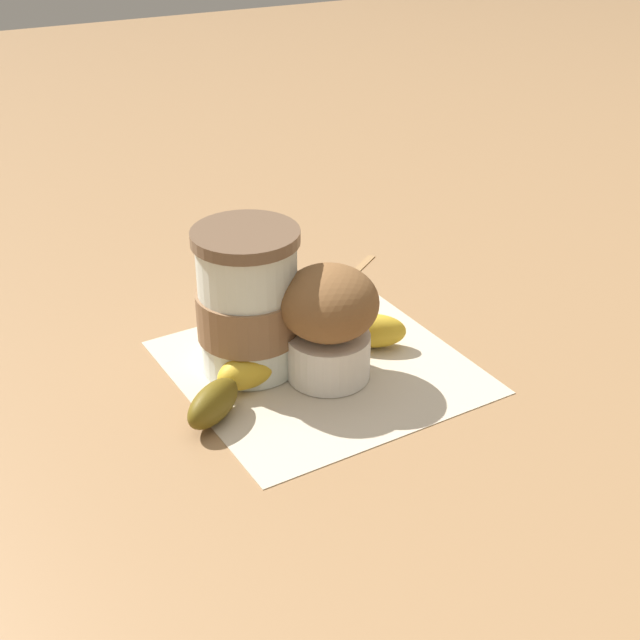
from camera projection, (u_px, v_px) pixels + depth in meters
name	position (u px, v px, depth m)	size (l,w,h in m)	color
ground_plane	(320.00, 367.00, 0.74)	(3.00, 3.00, 0.00)	#936D47
paper_napkin	(320.00, 366.00, 0.74)	(0.23, 0.23, 0.00)	beige
coffee_cup	(248.00, 303.00, 0.71)	(0.09, 0.09, 0.12)	silver
muffin	(333.00, 319.00, 0.71)	(0.08, 0.08, 0.10)	white
banana	(288.00, 358.00, 0.72)	(0.22, 0.10, 0.03)	gold
wooden_stirrer	(350.00, 277.00, 0.89)	(0.11, 0.01, 0.00)	#9E7547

